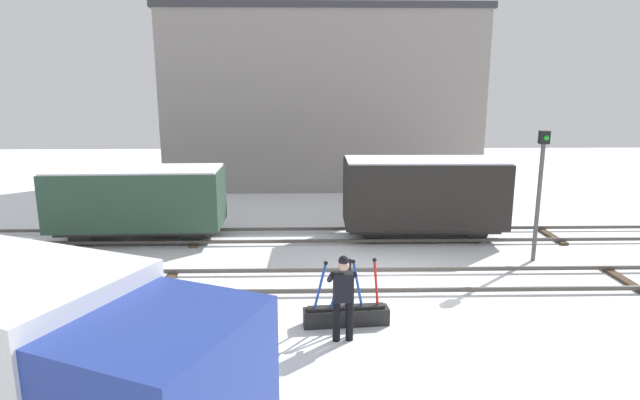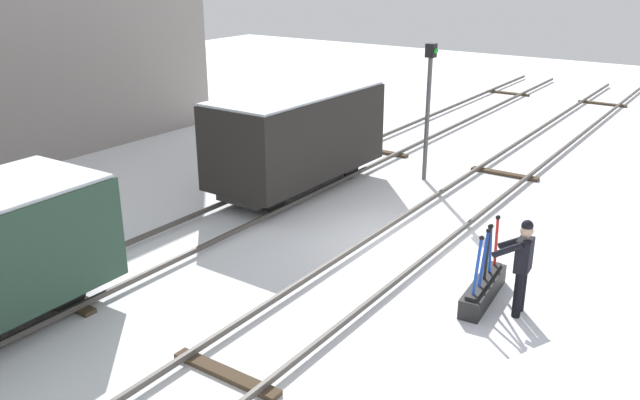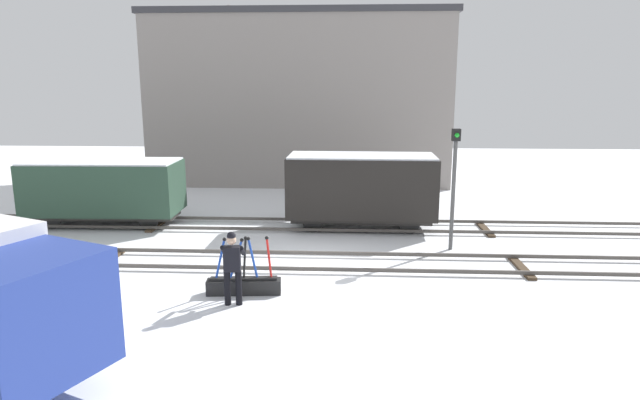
{
  "view_description": "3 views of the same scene",
  "coord_description": "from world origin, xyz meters",
  "px_view_note": "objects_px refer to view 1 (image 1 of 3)",
  "views": [
    {
      "loc": [
        -2.27,
        -12.24,
        4.87
      ],
      "look_at": [
        -1.9,
        2.94,
        1.56
      ],
      "focal_mm": 28.85,
      "sensor_mm": 36.0,
      "label": 1
    },
    {
      "loc": [
        -11.93,
        -5.88,
        5.84
      ],
      "look_at": [
        -0.76,
        1.82,
        0.86
      ],
      "focal_mm": 37.22,
      "sensor_mm": 36.0,
      "label": 2
    },
    {
      "loc": [
        1.04,
        -14.6,
        4.96
      ],
      "look_at": [
        0.17,
        1.74,
        1.52
      ],
      "focal_mm": 30.38,
      "sensor_mm": 36.0,
      "label": 3
    }
  ],
  "objects_px": {
    "delivery_truck": "(25,357)",
    "signal_post": "(540,182)",
    "rail_worker": "(343,293)",
    "switch_lever_frame": "(346,313)",
    "freight_car_mid_siding": "(138,199)",
    "freight_car_near_switch": "(423,194)"
  },
  "relations": [
    {
      "from": "signal_post",
      "to": "freight_car_mid_siding",
      "type": "xyz_separation_m",
      "value": [
        -11.97,
        2.37,
        -0.93
      ]
    },
    {
      "from": "delivery_truck",
      "to": "signal_post",
      "type": "distance_m",
      "value": 12.87
    },
    {
      "from": "switch_lever_frame",
      "to": "delivery_truck",
      "type": "distance_m",
      "value": 6.07
    },
    {
      "from": "freight_car_mid_siding",
      "to": "signal_post",
      "type": "bearing_deg",
      "value": -12.78
    },
    {
      "from": "rail_worker",
      "to": "freight_car_mid_siding",
      "type": "xyz_separation_m",
      "value": [
        -6.15,
        7.0,
        0.38
      ]
    },
    {
      "from": "switch_lever_frame",
      "to": "delivery_truck",
      "type": "bearing_deg",
      "value": -142.93
    },
    {
      "from": "rail_worker",
      "to": "delivery_truck",
      "type": "xyz_separation_m",
      "value": [
        -4.27,
        -3.32,
        0.56
      ]
    },
    {
      "from": "delivery_truck",
      "to": "signal_post",
      "type": "relative_size",
      "value": 1.71
    },
    {
      "from": "switch_lever_frame",
      "to": "delivery_truck",
      "type": "xyz_separation_m",
      "value": [
        -4.39,
        -3.98,
        1.3
      ]
    },
    {
      "from": "freight_car_mid_siding",
      "to": "freight_car_near_switch",
      "type": "bearing_deg",
      "value": -1.6
    },
    {
      "from": "rail_worker",
      "to": "signal_post",
      "type": "distance_m",
      "value": 7.56
    },
    {
      "from": "rail_worker",
      "to": "signal_post",
      "type": "relative_size",
      "value": 0.47
    },
    {
      "from": "delivery_truck",
      "to": "freight_car_mid_siding",
      "type": "distance_m",
      "value": 10.49
    },
    {
      "from": "rail_worker",
      "to": "switch_lever_frame",
      "type": "bearing_deg",
      "value": 74.63
    },
    {
      "from": "freight_car_near_switch",
      "to": "delivery_truck",
      "type": "bearing_deg",
      "value": -124.47
    },
    {
      "from": "delivery_truck",
      "to": "freight_car_near_switch",
      "type": "relative_size",
      "value": 1.23
    },
    {
      "from": "freight_car_near_switch",
      "to": "signal_post",
      "type": "bearing_deg",
      "value": -39.85
    },
    {
      "from": "switch_lever_frame",
      "to": "rail_worker",
      "type": "relative_size",
      "value": 1.04
    },
    {
      "from": "delivery_truck",
      "to": "signal_post",
      "type": "height_order",
      "value": "signal_post"
    },
    {
      "from": "delivery_truck",
      "to": "freight_car_mid_siding",
      "type": "xyz_separation_m",
      "value": [
        -1.88,
        10.32,
        -0.18
      ]
    },
    {
      "from": "switch_lever_frame",
      "to": "freight_car_mid_siding",
      "type": "relative_size",
      "value": 0.34
    },
    {
      "from": "delivery_truck",
      "to": "freight_car_near_switch",
      "type": "xyz_separation_m",
      "value": [
        7.36,
        10.32,
        -0.05
      ]
    }
  ]
}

